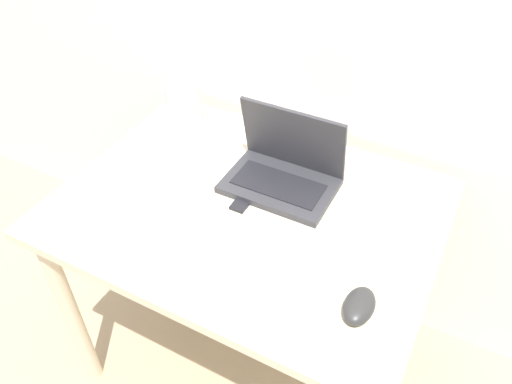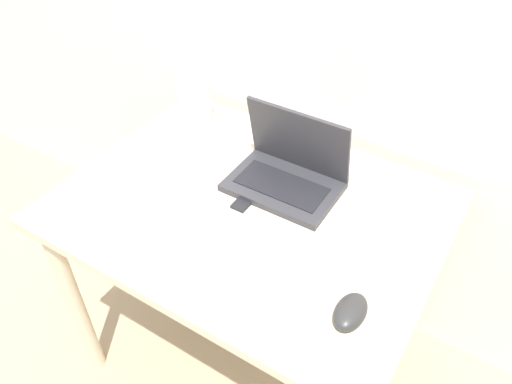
% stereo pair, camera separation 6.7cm
% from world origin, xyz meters
% --- Properties ---
extents(desk, '(1.02, 0.76, 0.75)m').
position_xyz_m(desk, '(0.00, 0.38, 0.64)').
color(desk, beige).
rests_on(desk, ground_plane).
extents(laptop, '(0.30, 0.21, 0.22)m').
position_xyz_m(laptop, '(0.05, 0.51, 0.80)').
color(laptop, '#333338').
rests_on(laptop, desk).
extents(keyboard, '(0.45, 0.20, 0.02)m').
position_xyz_m(keyboard, '(0.05, 0.19, 0.76)').
color(keyboard, white).
rests_on(keyboard, desk).
extents(mouse, '(0.07, 0.11, 0.04)m').
position_xyz_m(mouse, '(0.38, 0.19, 0.77)').
color(mouse, '#2D2D2D').
rests_on(mouse, desk).
extents(vase, '(0.11, 0.11, 0.20)m').
position_xyz_m(vase, '(-0.38, 0.64, 0.85)').
color(vase, silver).
rests_on(vase, desk).
extents(mp3_player, '(0.04, 0.05, 0.01)m').
position_xyz_m(mp3_player, '(-0.02, 0.37, 0.75)').
color(mp3_player, black).
rests_on(mp3_player, desk).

